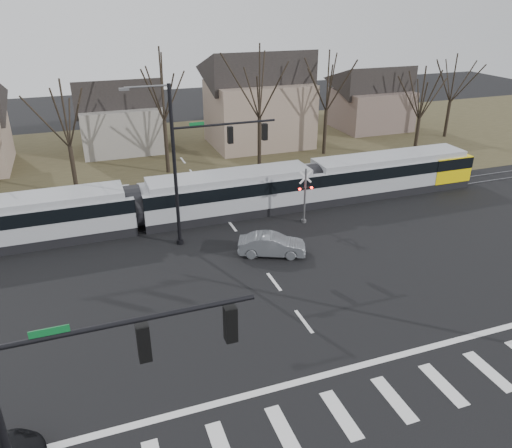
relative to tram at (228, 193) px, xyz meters
name	(u,v)px	position (x,y,z in m)	size (l,w,h in m)	color
ground	(322,346)	(-0.38, -16.00, -1.71)	(140.00, 140.00, 0.00)	black
grass_verge	(179,155)	(-0.38, 16.00, -1.70)	(140.00, 28.00, 0.01)	#38331E
crosswalk	(368,407)	(-0.38, -20.00, -1.70)	(27.00, 2.60, 0.01)	silver
stop_line	(341,371)	(-0.38, -17.80, -1.70)	(28.00, 0.35, 0.01)	silver
lane_dashes	(224,215)	(-0.38, 0.00, -1.70)	(0.18, 30.00, 0.01)	silver
rail_pair	(224,215)	(-0.38, -0.20, -1.68)	(90.00, 1.52, 0.06)	#59595E
tram	(228,193)	(0.00, 0.00, 0.00)	(41.34, 3.07, 3.13)	gray
sedan	(272,245)	(0.69, -6.94, -1.02)	(4.38, 2.96, 1.37)	#5B5E64
signal_pole_near_left	(68,399)	(-10.78, -22.00, 3.99)	(9.28, 0.44, 10.20)	black
signal_pole_far	(200,157)	(-2.78, -3.50, 3.99)	(9.28, 0.44, 10.20)	black
rail_crossing_signal	(305,198)	(4.62, -3.21, 0.18)	(1.08, 0.36, 4.00)	#59595B
tree_row	(212,116)	(1.62, 10.00, 3.29)	(59.20, 7.20, 10.00)	black
house_b	(119,111)	(-5.38, 20.00, 2.26)	(8.64, 7.56, 7.65)	gray
house_c	(259,95)	(8.62, 17.00, 3.52)	(10.80, 8.64, 10.10)	#7E6A5B
house_d	(372,95)	(23.62, 19.00, 2.26)	(8.64, 7.56, 7.65)	brown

